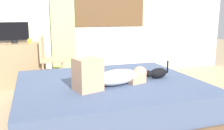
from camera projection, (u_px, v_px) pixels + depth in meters
The scene contains 10 objects.
ground_plane at pixel (126, 119), 2.89m from camera, with size 16.00×16.00×0.00m, color tan.
back_wall_with_window at pixel (84, 2), 4.72m from camera, with size 6.40×0.14×2.90m.
bed at pixel (109, 98), 2.96m from camera, with size 2.18×1.84×0.43m.
person_lying at pixel (110, 76), 2.70m from camera, with size 0.93×0.48×0.34m.
cat at pixel (157, 73), 3.03m from camera, with size 0.35×0.16×0.21m.
desk at pixel (16, 65), 4.17m from camera, with size 0.90×0.56×0.74m.
tv_monitor at pixel (14, 32), 4.06m from camera, with size 0.48×0.10×0.35m.
cup at pixel (30, 41), 4.09m from camera, with size 0.06×0.06×0.08m, color gold.
chair_by_desk at pixel (48, 57), 4.09m from camera, with size 0.44×0.44×0.86m.
curtain_left at pixel (62, 13), 4.52m from camera, with size 0.44×0.06×2.48m, color #ADCC75.
Camera 1 is at (-1.00, -2.51, 1.21)m, focal length 39.08 mm.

